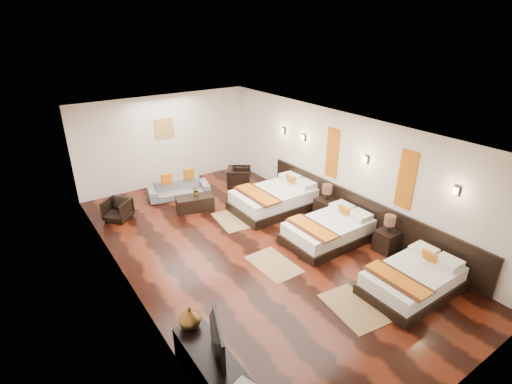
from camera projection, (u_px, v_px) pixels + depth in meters
floor at (251, 247)px, 8.95m from camera, size 5.50×9.50×0.01m
ceiling at (250, 129)px, 7.80m from camera, size 5.50×9.50×0.01m
back_wall at (165, 141)px, 11.94m from camera, size 5.50×0.01×2.80m
left_wall at (124, 228)px, 6.95m from camera, size 0.01×9.50×2.80m
right_wall at (340, 167)px, 9.80m from camera, size 0.01×9.50×2.80m
headboard_panel at (360, 213)px, 9.57m from camera, size 0.08×6.60×0.90m
bed_near at (413, 280)px, 7.42m from camera, size 1.95×1.22×0.74m
bed_mid at (329, 230)px, 9.12m from camera, size 2.06×1.30×0.79m
bed_far at (276, 198)px, 10.67m from camera, size 2.34×1.47×0.89m
nightstand_a at (387, 239)px, 8.69m from camera, size 0.45×0.45×0.90m
nightstand_b at (326, 206)px, 10.16m from camera, size 0.48×0.48×0.95m
jute_mat_near at (353, 308)px, 7.06m from camera, size 0.90×1.29×0.01m
jute_mat_mid at (274, 264)px, 8.31m from camera, size 0.76×1.21×0.01m
jute_mat_far at (232, 220)px, 10.15m from camera, size 0.88×1.28×0.01m
tv_console at (217, 375)px, 5.40m from camera, size 0.50×1.80×0.55m
tv at (212, 338)px, 5.33m from camera, size 0.43×0.88×0.52m
figurine at (190, 317)px, 5.81m from camera, size 0.42×0.42×0.36m
sofa at (179, 189)px, 11.40m from camera, size 1.86×1.08×0.51m
armchair_left at (118, 210)px, 10.08m from camera, size 0.87×0.87×0.57m
armchair_right at (239, 177)px, 12.04m from camera, size 0.98×0.98×0.65m
coffee_table at (195, 203)px, 10.64m from camera, size 1.09×0.73×0.40m
table_plant at (196, 190)px, 10.61m from camera, size 0.24×0.21×0.26m
orange_panel_a at (406, 180)px, 8.24m from camera, size 0.04×0.40×1.30m
orange_panel_b at (332, 153)px, 9.89m from camera, size 0.04×0.40×1.30m
sconce_near at (456, 191)px, 7.34m from camera, size 0.07×0.12×0.18m
sconce_mid at (366, 159)px, 8.99m from camera, size 0.07×0.12×0.18m
sconce_far at (304, 138)px, 10.64m from camera, size 0.07×0.12×0.18m
sconce_lounge at (283, 130)px, 11.32m from camera, size 0.07×0.12×0.18m
gold_artwork at (164, 128)px, 11.76m from camera, size 0.60×0.04×0.60m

